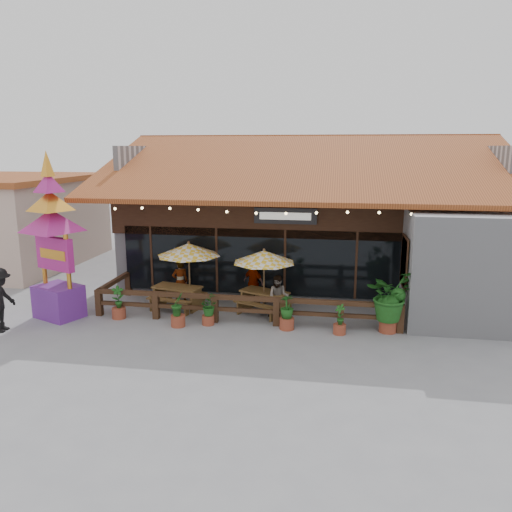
% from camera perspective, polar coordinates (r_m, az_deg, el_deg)
% --- Properties ---
extents(ground, '(100.00, 100.00, 0.00)m').
position_cam_1_polar(ground, '(16.44, 4.31, -7.42)').
color(ground, gray).
rests_on(ground, ground).
extents(restaurant_building, '(15.50, 14.73, 6.09)m').
position_cam_1_polar(restaurant_building, '(22.31, 6.61, 3.63)').
color(restaurant_building, '#B6B5BB').
rests_on(restaurant_building, ground).
extents(patio_railing, '(10.00, 2.60, 0.92)m').
position_cam_1_polar(patio_railing, '(16.33, -3.67, -5.27)').
color(patio_railing, '#412517').
rests_on(patio_railing, ground).
extents(umbrella_left, '(2.32, 2.32, 2.37)m').
position_cam_1_polar(umbrella_left, '(17.42, -7.69, 0.70)').
color(umbrella_left, brown).
rests_on(umbrella_left, ground).
extents(umbrella_right, '(2.59, 2.59, 2.26)m').
position_cam_1_polar(umbrella_right, '(16.60, 0.92, -0.11)').
color(umbrella_right, brown).
rests_on(umbrella_right, ground).
extents(picnic_table_left, '(1.92, 1.75, 0.80)m').
position_cam_1_polar(picnic_table_left, '(17.70, -8.97, -4.26)').
color(picnic_table_left, brown).
rests_on(picnic_table_left, ground).
extents(picnic_table_right, '(2.04, 1.93, 0.78)m').
position_cam_1_polar(picnic_table_right, '(17.01, 0.97, -4.84)').
color(picnic_table_right, brown).
rests_on(picnic_table_right, ground).
extents(thai_sign_tower, '(2.84, 2.84, 5.86)m').
position_cam_1_polar(thai_sign_tower, '(17.31, -22.26, 3.27)').
color(thai_sign_tower, '#65258A').
rests_on(thai_sign_tower, ground).
extents(tropical_plant, '(1.86, 1.89, 1.98)m').
position_cam_1_polar(tropical_plant, '(15.64, 15.02, -4.49)').
color(tropical_plant, brown).
rests_on(tropical_plant, ground).
extents(diner_a, '(0.69, 0.62, 1.60)m').
position_cam_1_polar(diner_a, '(18.21, -8.66, -2.93)').
color(diner_a, '#381F11').
rests_on(diner_a, ground).
extents(diner_b, '(0.74, 0.60, 1.44)m').
position_cam_1_polar(diner_b, '(16.50, 2.59, -4.68)').
color(diner_b, '#381F11').
rests_on(diner_b, ground).
extents(diner_c, '(0.98, 0.83, 1.58)m').
position_cam_1_polar(diner_c, '(17.92, -0.25, -3.06)').
color(diner_c, '#381F11').
rests_on(diner_c, ground).
extents(pedestrian, '(0.82, 1.33, 1.99)m').
position_cam_1_polar(pedestrian, '(17.12, -27.22, -4.49)').
color(pedestrian, black).
rests_on(pedestrian, ground).
extents(planter_a, '(0.47, 0.45, 1.11)m').
position_cam_1_polar(planter_a, '(17.12, -15.45, -5.39)').
color(planter_a, brown).
rests_on(planter_a, ground).
extents(planter_b, '(0.48, 0.52, 1.11)m').
position_cam_1_polar(planter_b, '(15.96, -8.93, -6.24)').
color(planter_b, brown).
rests_on(planter_b, ground).
extents(planter_c, '(0.74, 0.76, 0.95)m').
position_cam_1_polar(planter_c, '(15.98, -5.52, -5.99)').
color(planter_c, brown).
rests_on(planter_c, ground).
extents(planter_d, '(0.57, 0.57, 1.11)m').
position_cam_1_polar(planter_d, '(15.55, 3.56, -6.48)').
color(planter_d, brown).
rests_on(planter_d, ground).
extents(planter_e, '(0.40, 0.39, 0.94)m').
position_cam_1_polar(planter_e, '(15.38, 9.55, -7.40)').
color(planter_e, brown).
rests_on(planter_e, ground).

